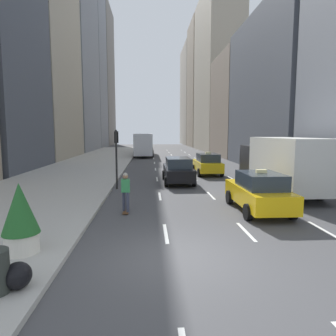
{
  "coord_description": "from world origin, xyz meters",
  "views": [
    {
      "loc": [
        -0.73,
        -7.89,
        3.44
      ],
      "look_at": [
        0.42,
        10.83,
        1.21
      ],
      "focal_mm": 32.0,
      "sensor_mm": 36.0,
      "label": 1
    }
  ],
  "objects_px": {
    "taxi_second": "(259,192)",
    "planter_with_shrub": "(20,217)",
    "sedan_silver_behind": "(178,170)",
    "skateboarder": "(126,191)",
    "traffic_light_pole": "(116,149)",
    "box_truck": "(281,163)",
    "city_bus": "(144,144)",
    "taxi_lead": "(207,164)"
  },
  "relations": [
    {
      "from": "taxi_second",
      "to": "planter_with_shrub",
      "type": "bearing_deg",
      "value": -151.99
    },
    {
      "from": "box_truck",
      "to": "city_bus",
      "type": "bearing_deg",
      "value": 106.69
    },
    {
      "from": "city_bus",
      "to": "skateboarder",
      "type": "xyz_separation_m",
      "value": [
        -0.16,
        -32.13,
        -0.82
      ]
    },
    {
      "from": "taxi_second",
      "to": "planter_with_shrub",
      "type": "height_order",
      "value": "planter_with_shrub"
    },
    {
      "from": "box_truck",
      "to": "planter_with_shrub",
      "type": "height_order",
      "value": "box_truck"
    },
    {
      "from": "skateboarder",
      "to": "traffic_light_pole",
      "type": "height_order",
      "value": "traffic_light_pole"
    },
    {
      "from": "sedan_silver_behind",
      "to": "planter_with_shrub",
      "type": "relative_size",
      "value": 2.49
    },
    {
      "from": "taxi_second",
      "to": "city_bus",
      "type": "bearing_deg",
      "value": 99.87
    },
    {
      "from": "city_bus",
      "to": "planter_with_shrub",
      "type": "bearing_deg",
      "value": -94.12
    },
    {
      "from": "skateboarder",
      "to": "taxi_second",
      "type": "bearing_deg",
      "value": -1.18
    },
    {
      "from": "taxi_lead",
      "to": "sedan_silver_behind",
      "type": "distance_m",
      "value": 4.87
    },
    {
      "from": "taxi_second",
      "to": "city_bus",
      "type": "distance_m",
      "value": 32.75
    },
    {
      "from": "taxi_second",
      "to": "city_bus",
      "type": "xyz_separation_m",
      "value": [
        -5.61,
        32.25,
        0.91
      ]
    },
    {
      "from": "taxi_second",
      "to": "planter_with_shrub",
      "type": "relative_size",
      "value": 2.26
    },
    {
      "from": "box_truck",
      "to": "taxi_lead",
      "type": "bearing_deg",
      "value": 110.52
    },
    {
      "from": "taxi_lead",
      "to": "skateboarder",
      "type": "xyz_separation_m",
      "value": [
        -5.77,
        -11.55,
        0.08
      ]
    },
    {
      "from": "box_truck",
      "to": "planter_with_shrub",
      "type": "distance_m",
      "value": 14.0
    },
    {
      "from": "taxi_second",
      "to": "skateboarder",
      "type": "height_order",
      "value": "taxi_second"
    },
    {
      "from": "sedan_silver_behind",
      "to": "planter_with_shrub",
      "type": "height_order",
      "value": "planter_with_shrub"
    },
    {
      "from": "city_bus",
      "to": "taxi_lead",
      "type": "bearing_deg",
      "value": -74.75
    },
    {
      "from": "sedan_silver_behind",
      "to": "traffic_light_pole",
      "type": "bearing_deg",
      "value": -154.44
    },
    {
      "from": "skateboarder",
      "to": "planter_with_shrub",
      "type": "bearing_deg",
      "value": -118.85
    },
    {
      "from": "city_bus",
      "to": "planter_with_shrub",
      "type": "xyz_separation_m",
      "value": [
        -2.64,
        -36.64,
        -0.63
      ]
    },
    {
      "from": "taxi_lead",
      "to": "taxi_second",
      "type": "xyz_separation_m",
      "value": [
        0.0,
        -11.67,
        0.0
      ]
    },
    {
      "from": "taxi_second",
      "to": "sedan_silver_behind",
      "type": "bearing_deg",
      "value": 110.03
    },
    {
      "from": "box_truck",
      "to": "traffic_light_pole",
      "type": "height_order",
      "value": "traffic_light_pole"
    },
    {
      "from": "box_truck",
      "to": "taxi_second",
      "type": "bearing_deg",
      "value": -123.77
    },
    {
      "from": "traffic_light_pole",
      "to": "taxi_lead",
      "type": "bearing_deg",
      "value": 41.04
    },
    {
      "from": "planter_with_shrub",
      "to": "traffic_light_pole",
      "type": "xyz_separation_m",
      "value": [
        1.5,
        10.18,
        1.26
      ]
    },
    {
      "from": "sedan_silver_behind",
      "to": "skateboarder",
      "type": "bearing_deg",
      "value": -111.42
    },
    {
      "from": "skateboarder",
      "to": "traffic_light_pole",
      "type": "xyz_separation_m",
      "value": [
        -0.98,
        5.67,
        1.45
      ]
    },
    {
      "from": "skateboarder",
      "to": "traffic_light_pole",
      "type": "bearing_deg",
      "value": 99.83
    },
    {
      "from": "taxi_second",
      "to": "city_bus",
      "type": "height_order",
      "value": "city_bus"
    },
    {
      "from": "traffic_light_pole",
      "to": "taxi_second",
      "type": "bearing_deg",
      "value": -40.63
    },
    {
      "from": "taxi_lead",
      "to": "taxi_second",
      "type": "height_order",
      "value": "same"
    },
    {
      "from": "skateboarder",
      "to": "box_truck",
      "type": "bearing_deg",
      "value": 25.4
    },
    {
      "from": "planter_with_shrub",
      "to": "taxi_second",
      "type": "bearing_deg",
      "value": 28.01
    },
    {
      "from": "taxi_lead",
      "to": "box_truck",
      "type": "distance_m",
      "value": 8.03
    },
    {
      "from": "sedan_silver_behind",
      "to": "taxi_lead",
      "type": "bearing_deg",
      "value": 54.91
    },
    {
      "from": "traffic_light_pole",
      "to": "planter_with_shrub",
      "type": "bearing_deg",
      "value": -98.39
    },
    {
      "from": "sedan_silver_behind",
      "to": "traffic_light_pole",
      "type": "relative_size",
      "value": 1.35
    },
    {
      "from": "planter_with_shrub",
      "to": "traffic_light_pole",
      "type": "bearing_deg",
      "value": 81.61
    }
  ]
}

